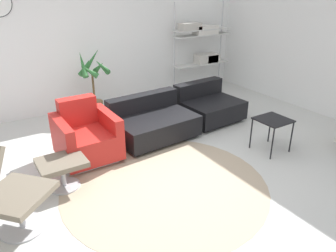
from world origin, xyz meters
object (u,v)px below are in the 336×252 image
Objects in this scene: side_table at (273,123)px; ottoman at (62,167)px; potted_plant at (94,86)px; shelf_unit at (203,43)px; armchair_red at (86,138)px; couch_low at (153,123)px; couch_second at (208,107)px.

ottoman is at bearing 166.63° from side_table.
ottoman is 2.33m from potted_plant.
shelf_unit reaches higher than potted_plant.
ottoman is 0.72m from armchair_red.
ottoman is 1.10× the size of side_table.
couch_low reaches higher than side_table.
potted_plant is 0.63× the size of shelf_unit.
couch_low is 1.18m from couch_second.
armchair_red is 3.66m from shelf_unit.
potted_plant is (-1.58, 1.27, 0.31)m from couch_second.
couch_second is (2.26, 0.19, -0.07)m from armchair_red.
potted_plant is (0.68, 1.46, 0.24)m from armchair_red.
ottoman is at bearing 47.96° from armchair_red.
couch_second is 1.88m from shelf_unit.
couch_low is at bearing -144.59° from shelf_unit.
couch_low is (1.08, 0.09, -0.07)m from armchair_red.
couch_second is at bearing -38.90° from potted_plant.
armchair_red is 1.09m from couch_low.
shelf_unit is at bearing -147.79° from couch_low.
couch_second is at bearing -178.32° from couch_low.
potted_plant is at bearing -115.09° from armchair_red.
side_table is 0.41× the size of potted_plant.
ottoman is 2.84m from side_table.
armchair_red is at bearing 152.32° from side_table.
shelf_unit is (3.21, 1.60, 0.73)m from armchair_red.
couch_low is at bearing 1.68° from couch_second.
side_table is at bearing 152.13° from armchair_red.
armchair_red is 0.78× the size of couch_second.
side_table is 0.26× the size of shelf_unit.
side_table is (0.02, -1.38, 0.20)m from couch_second.
couch_second is at bearing 14.90° from ottoman.
side_table is at bearing -59.00° from potted_plant.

